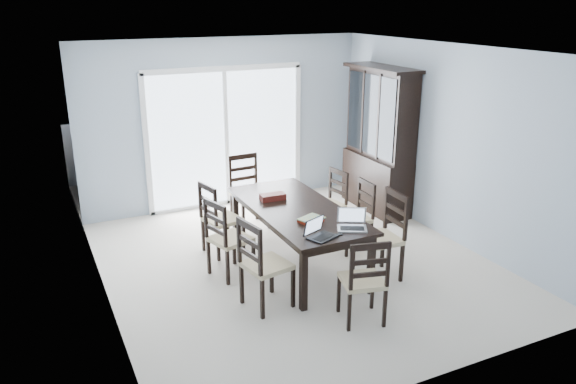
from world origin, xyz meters
name	(u,v)px	position (x,y,z in m)	size (l,w,h in m)	color
floor	(297,264)	(0.00, 0.00, 0.00)	(5.00, 5.00, 0.00)	beige
ceiling	(298,50)	(0.00, 0.00, 2.60)	(5.00, 5.00, 0.00)	white
back_wall	(225,123)	(0.00, 2.50, 1.30)	(4.50, 0.02, 2.60)	#9AA9B8
wall_left	(97,191)	(-2.25, 0.00, 1.30)	(0.02, 5.00, 2.60)	#9AA9B8
wall_right	(448,143)	(2.25, 0.00, 1.30)	(0.02, 5.00, 2.60)	#9AA9B8
balcony	(209,187)	(0.00, 3.50, -0.05)	(4.50, 2.00, 0.10)	gray
railing	(191,142)	(0.00, 4.50, 0.55)	(4.50, 0.06, 1.10)	#99999E
dining_table	(297,214)	(0.00, 0.00, 0.67)	(1.00, 2.20, 0.75)	black
china_hutch	(379,142)	(2.02, 1.25, 1.07)	(0.50, 1.38, 2.20)	black
sliding_door	(226,137)	(0.00, 2.48, 1.09)	(2.52, 0.05, 2.18)	silver
chair_left_near	(259,255)	(-0.82, -0.76, 0.61)	(0.52, 0.51, 1.16)	black
chair_left_mid	(223,231)	(-0.91, 0.07, 0.59)	(0.53, 0.52, 1.12)	black
chair_left_far	(216,211)	(-0.79, 0.72, 0.59)	(0.51, 0.50, 1.11)	black
chair_right_near	(387,226)	(0.80, -0.72, 0.64)	(0.48, 0.47, 1.20)	black
chair_right_mid	(359,208)	(0.94, 0.09, 0.56)	(0.42, 0.41, 1.06)	black
chair_right_far	(332,196)	(0.89, 0.68, 0.55)	(0.46, 0.45, 1.04)	black
chair_end_near	(366,273)	(0.00, -1.51, 0.57)	(0.50, 0.51, 1.09)	black
chair_end_far	(247,183)	(-0.06, 1.50, 0.63)	(0.47, 0.49, 1.19)	black
laptop_dark	(323,234)	(-0.16, -0.92, 0.80)	(0.35, 0.30, 0.20)	black
laptop_silver	(352,225)	(0.24, -0.86, 0.80)	(0.38, 0.34, 0.22)	#B8B8BA
book_stack	(311,220)	(-0.06, -0.47, 0.77)	(0.33, 0.29, 0.04)	maroon
cell_phone	(338,235)	(0.02, -0.93, 0.76)	(0.10, 0.05, 0.01)	black
game_box	(273,197)	(-0.15, 0.38, 0.79)	(0.31, 0.16, 0.08)	#501010
hot_tub	(159,160)	(-0.82, 3.65, 0.53)	(2.24, 2.05, 1.05)	brown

